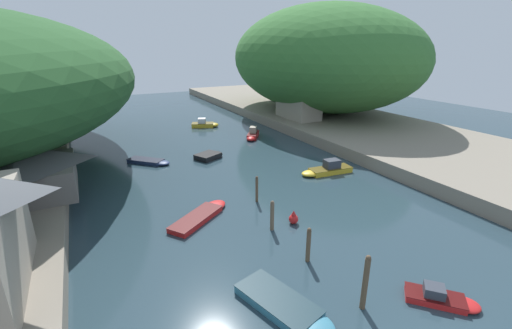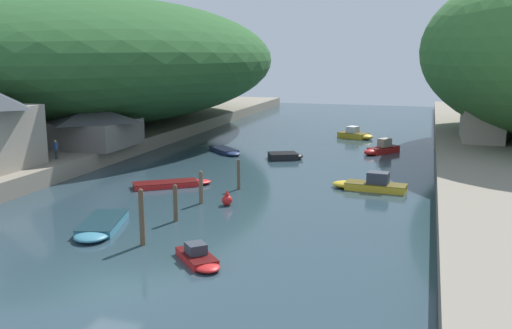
{
  "view_description": "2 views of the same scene",
  "coord_description": "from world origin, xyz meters",
  "px_view_note": "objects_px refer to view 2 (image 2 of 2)",
  "views": [
    {
      "loc": [
        -12.75,
        -4.99,
        13.39
      ],
      "look_at": [
        2.89,
        25.43,
        1.22
      ],
      "focal_mm": 24.0,
      "sensor_mm": 36.0,
      "label": 1
    },
    {
      "loc": [
        14.15,
        -22.09,
        10.82
      ],
      "look_at": [
        1.54,
        19.27,
        2.17
      ],
      "focal_mm": 40.0,
      "sensor_mm": 36.0,
      "label": 2
    }
  ],
  "objects_px": {
    "boathouse_shed": "(92,125)",
    "channel_buoy_near": "(227,199)",
    "boat_cabin_cruiser": "(356,135)",
    "boat_mid_channel": "(199,258)",
    "boat_navy_launch": "(287,156)",
    "boat_far_upstream": "(381,149)",
    "boat_red_skiff": "(226,151)",
    "right_bank_cottage": "(482,116)",
    "boat_moored_right": "(100,227)",
    "boat_white_cruiser": "(175,184)",
    "boat_open_rowboat": "(369,184)",
    "person_on_quay": "(56,148)"
  },
  "relations": [
    {
      "from": "boat_red_skiff",
      "to": "boat_moored_right",
      "type": "distance_m",
      "value": 27.57
    },
    {
      "from": "boat_red_skiff",
      "to": "channel_buoy_near",
      "type": "bearing_deg",
      "value": 64.59
    },
    {
      "from": "boat_open_rowboat",
      "to": "channel_buoy_near",
      "type": "height_order",
      "value": "boat_open_rowboat"
    },
    {
      "from": "boathouse_shed",
      "to": "boat_far_upstream",
      "type": "bearing_deg",
      "value": 24.44
    },
    {
      "from": "boat_far_upstream",
      "to": "boat_white_cruiser",
      "type": "height_order",
      "value": "boat_far_upstream"
    },
    {
      "from": "boat_far_upstream",
      "to": "boat_red_skiff",
      "type": "xyz_separation_m",
      "value": [
        -15.84,
        -4.72,
        -0.25
      ]
    },
    {
      "from": "right_bank_cottage",
      "to": "boat_open_rowboat",
      "type": "relative_size",
      "value": 1.44
    },
    {
      "from": "boat_far_upstream",
      "to": "boat_cabin_cruiser",
      "type": "relative_size",
      "value": 0.98
    },
    {
      "from": "boathouse_shed",
      "to": "channel_buoy_near",
      "type": "bearing_deg",
      "value": -32.95
    },
    {
      "from": "boat_far_upstream",
      "to": "channel_buoy_near",
      "type": "bearing_deg",
      "value": 105.53
    },
    {
      "from": "boat_far_upstream",
      "to": "boat_open_rowboat",
      "type": "distance_m",
      "value": 16.81
    },
    {
      "from": "channel_buoy_near",
      "to": "boat_navy_launch",
      "type": "bearing_deg",
      "value": 90.55
    },
    {
      "from": "boathouse_shed",
      "to": "channel_buoy_near",
      "type": "xyz_separation_m",
      "value": [
        18.57,
        -12.04,
        -3.18
      ]
    },
    {
      "from": "boat_navy_launch",
      "to": "person_on_quay",
      "type": "xyz_separation_m",
      "value": [
        -17.51,
        -13.54,
        2.15
      ]
    },
    {
      "from": "boat_moored_right",
      "to": "boat_open_rowboat",
      "type": "height_order",
      "value": "boat_open_rowboat"
    },
    {
      "from": "boat_moored_right",
      "to": "boat_far_upstream",
      "type": "bearing_deg",
      "value": -129.9
    },
    {
      "from": "boat_cabin_cruiser",
      "to": "boat_moored_right",
      "type": "xyz_separation_m",
      "value": [
        -10.25,
        -42.38,
        -0.2
      ]
    },
    {
      "from": "person_on_quay",
      "to": "boat_mid_channel",
      "type": "bearing_deg",
      "value": -135.56
    },
    {
      "from": "boat_moored_right",
      "to": "boat_white_cruiser",
      "type": "bearing_deg",
      "value": -103.38
    },
    {
      "from": "boat_navy_launch",
      "to": "boat_cabin_cruiser",
      "type": "distance_m",
      "value": 16.84
    },
    {
      "from": "boat_moored_right",
      "to": "boat_open_rowboat",
      "type": "xyz_separation_m",
      "value": [
        14.63,
        15.43,
        0.19
      ]
    },
    {
      "from": "boat_far_upstream",
      "to": "boat_mid_channel",
      "type": "height_order",
      "value": "boat_far_upstream"
    },
    {
      "from": "boat_white_cruiser",
      "to": "boat_moored_right",
      "type": "height_order",
      "value": "boat_moored_right"
    },
    {
      "from": "boathouse_shed",
      "to": "boat_white_cruiser",
      "type": "relative_size",
      "value": 1.34
    },
    {
      "from": "boat_mid_channel",
      "to": "channel_buoy_near",
      "type": "height_order",
      "value": "channel_buoy_near"
    },
    {
      "from": "boat_open_rowboat",
      "to": "right_bank_cottage",
      "type": "bearing_deg",
      "value": -20.53
    },
    {
      "from": "boat_navy_launch",
      "to": "boat_open_rowboat",
      "type": "relative_size",
      "value": 0.68
    },
    {
      "from": "boat_cabin_cruiser",
      "to": "boat_navy_launch",
      "type": "bearing_deg",
      "value": 5.46
    },
    {
      "from": "boat_navy_launch",
      "to": "boat_moored_right",
      "type": "xyz_separation_m",
      "value": [
        -5.27,
        -26.3,
        -0.06
      ]
    },
    {
      "from": "boat_cabin_cruiser",
      "to": "channel_buoy_near",
      "type": "height_order",
      "value": "boat_cabin_cruiser"
    },
    {
      "from": "boat_moored_right",
      "to": "boat_mid_channel",
      "type": "xyz_separation_m",
      "value": [
        7.87,
        -3.21,
        0.03
      ]
    },
    {
      "from": "boathouse_shed",
      "to": "right_bank_cottage",
      "type": "xyz_separation_m",
      "value": [
        37.39,
        15.57,
        0.45
      ]
    },
    {
      "from": "boat_cabin_cruiser",
      "to": "boat_mid_channel",
      "type": "xyz_separation_m",
      "value": [
        -2.38,
        -45.59,
        -0.17
      ]
    },
    {
      "from": "boathouse_shed",
      "to": "boat_cabin_cruiser",
      "type": "distance_m",
      "value": 32.61
    },
    {
      "from": "channel_buoy_near",
      "to": "boat_moored_right",
      "type": "bearing_deg",
      "value": -124.86
    },
    {
      "from": "boathouse_shed",
      "to": "boat_white_cruiser",
      "type": "distance_m",
      "value": 15.11
    },
    {
      "from": "boat_mid_channel",
      "to": "person_on_quay",
      "type": "relative_size",
      "value": 2.16
    },
    {
      "from": "channel_buoy_near",
      "to": "right_bank_cottage",
      "type": "bearing_deg",
      "value": 55.71
    },
    {
      "from": "right_bank_cottage",
      "to": "boat_moored_right",
      "type": "height_order",
      "value": "right_bank_cottage"
    },
    {
      "from": "boathouse_shed",
      "to": "boat_open_rowboat",
      "type": "height_order",
      "value": "boathouse_shed"
    },
    {
      "from": "boat_navy_launch",
      "to": "boat_red_skiff",
      "type": "distance_m",
      "value": 7.1
    },
    {
      "from": "right_bank_cottage",
      "to": "boat_white_cruiser",
      "type": "distance_m",
      "value": 34.32
    },
    {
      "from": "boat_mid_channel",
      "to": "right_bank_cottage",
      "type": "bearing_deg",
      "value": -156.15
    },
    {
      "from": "boat_red_skiff",
      "to": "boat_far_upstream",
      "type": "bearing_deg",
      "value": 151.18
    },
    {
      "from": "boat_moored_right",
      "to": "boat_mid_channel",
      "type": "distance_m",
      "value": 8.5
    },
    {
      "from": "boat_cabin_cruiser",
      "to": "channel_buoy_near",
      "type": "bearing_deg",
      "value": 14.76
    },
    {
      "from": "boat_cabin_cruiser",
      "to": "person_on_quay",
      "type": "distance_m",
      "value": 37.25
    },
    {
      "from": "boat_far_upstream",
      "to": "boat_moored_right",
      "type": "xyz_separation_m",
      "value": [
        -14.12,
        -32.24,
        -0.23
      ]
    },
    {
      "from": "boat_white_cruiser",
      "to": "channel_buoy_near",
      "type": "bearing_deg",
      "value": 19.23
    },
    {
      "from": "boat_far_upstream",
      "to": "boat_cabin_cruiser",
      "type": "xyz_separation_m",
      "value": [
        -3.86,
        10.14,
        -0.03
      ]
    }
  ]
}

